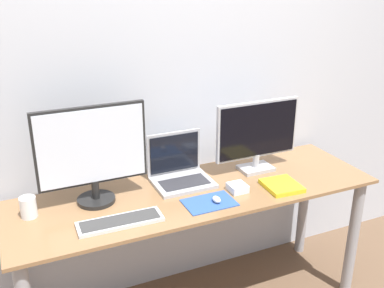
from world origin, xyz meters
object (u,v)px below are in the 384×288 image
Objects in this scene: monitor_left at (92,152)px; power_brick at (237,188)px; book at (282,186)px; mug at (28,207)px; monitor_right at (257,134)px; keyboard at (120,222)px; laptop at (179,170)px; mouse at (217,199)px.

power_brick is at bearing -15.22° from monitor_left.
mug is (-1.22, 0.23, 0.04)m from book.
book is at bearing -15.13° from power_brick.
mug is (-1.21, -0.02, -0.17)m from monitor_right.
power_brick is (-0.22, -0.19, -0.20)m from monitor_right.
keyboard is at bearing -31.67° from mug.
monitor_right is 0.47m from laptop.
monitor_right is 0.91m from keyboard.
monitor_right reaches higher than laptop.
monitor_left is at bearing 154.36° from mouse.
mug is at bearing -176.33° from monitor_left.
power_brick reaches higher than keyboard.
monitor_left is at bearing 164.78° from power_brick.
book is 2.15× the size of power_brick.
book is (0.45, -0.29, -0.05)m from laptop.
book is 1.24m from mug.
monitor_left reaches higher than laptop.
keyboard is at bearing 179.80° from book.
mug reaches higher than mouse.
monitor_right is 1.62× the size of laptop.
monitor_left is 5.28× the size of mug.
mouse is (0.53, -0.25, -0.24)m from monitor_left.
power_brick reaches higher than mouse.
monitor_left reaches higher than power_brick.
mouse is 0.57× the size of mug.
monitor_left is 1.71× the size of laptop.
laptop is at bearing 35.62° from keyboard.
mouse is at bearing -77.00° from laptop.
laptop is at bearing 133.77° from power_brick.
keyboard is at bearing 178.86° from mouse.
laptop is (0.46, 0.05, -0.20)m from monitor_left.
mouse is at bearing -1.14° from keyboard.
monitor_left is 0.90m from monitor_right.
monitor_left reaches higher than book.
book is (0.38, 0.01, -0.01)m from mouse.
laptop is (-0.44, 0.05, -0.15)m from monitor_right.
mouse is (0.07, -0.30, -0.04)m from laptop.
monitor_right is 4.98× the size of mug.
laptop is 0.77m from mug.
keyboard is at bearing -174.69° from power_brick.
mouse is 0.17m from power_brick.
laptop is at bearing 5.01° from mug.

